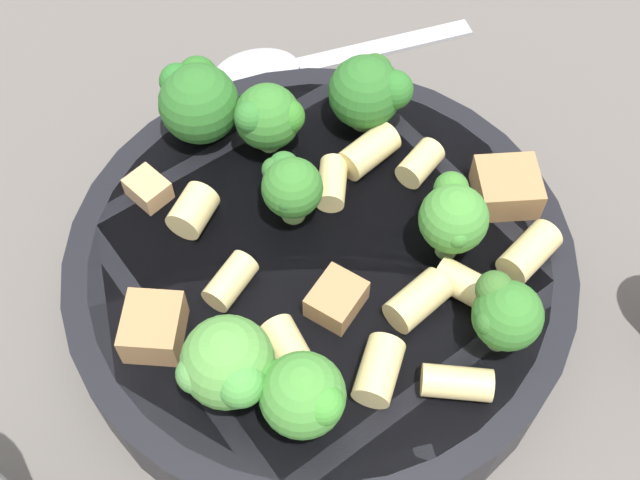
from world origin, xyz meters
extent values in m
plane|color=#5B5651|center=(0.00, 0.00, 0.00)|extent=(2.00, 2.00, 0.00)
cylinder|color=black|center=(0.00, 0.00, 0.02)|extent=(0.23, 0.23, 0.04)
cylinder|color=silver|center=(0.00, 0.00, 0.04)|extent=(0.20, 0.20, 0.01)
torus|color=black|center=(0.00, 0.00, 0.04)|extent=(0.22, 0.22, 0.00)
cylinder|color=#84AD60|center=(0.07, 0.01, 0.04)|extent=(0.01, 0.01, 0.01)
sphere|color=#387A2D|center=(0.07, 0.01, 0.06)|extent=(0.03, 0.03, 0.03)
sphere|color=#32742D|center=(0.06, 0.02, 0.07)|extent=(0.02, 0.02, 0.02)
sphere|color=#35752A|center=(0.06, 0.01, 0.06)|extent=(0.01, 0.01, 0.01)
sphere|color=#347C27|center=(0.06, 0.00, 0.06)|extent=(0.02, 0.02, 0.02)
cylinder|color=#84AD60|center=(0.02, 0.01, 0.04)|extent=(0.01, 0.01, 0.01)
sphere|color=#387A2D|center=(0.02, 0.01, 0.06)|extent=(0.03, 0.03, 0.03)
sphere|color=#33692C|center=(0.03, 0.01, 0.06)|extent=(0.01, 0.01, 0.01)
sphere|color=#306B2C|center=(0.02, 0.01, 0.06)|extent=(0.01, 0.01, 0.01)
sphere|color=#33722F|center=(0.03, 0.01, 0.06)|extent=(0.01, 0.01, 0.01)
cylinder|color=#9EC175|center=(-0.05, 0.05, 0.04)|extent=(0.01, 0.01, 0.01)
sphere|color=#569942|center=(-0.05, 0.05, 0.06)|extent=(0.04, 0.04, 0.04)
sphere|color=#4A9044|center=(-0.04, 0.05, 0.06)|extent=(0.01, 0.01, 0.01)
sphere|color=#4A9840|center=(-0.06, 0.05, 0.07)|extent=(0.02, 0.02, 0.02)
sphere|color=#519244|center=(-0.05, 0.06, 0.06)|extent=(0.02, 0.02, 0.02)
cylinder|color=#84AD60|center=(-0.01, -0.05, 0.05)|extent=(0.01, 0.01, 0.02)
sphere|color=#478E38|center=(-0.01, -0.05, 0.06)|extent=(0.03, 0.03, 0.03)
sphere|color=#428935|center=(-0.02, -0.05, 0.07)|extent=(0.01, 0.01, 0.01)
sphere|color=#40802F|center=(0.00, -0.06, 0.07)|extent=(0.02, 0.02, 0.02)
cylinder|color=#84AD60|center=(0.07, -0.04, 0.04)|extent=(0.01, 0.01, 0.01)
sphere|color=#2D6B28|center=(0.07, -0.04, 0.06)|extent=(0.04, 0.04, 0.04)
sphere|color=#2F6423|center=(0.08, -0.05, 0.06)|extent=(0.02, 0.02, 0.02)
sphere|color=#2D6F29|center=(0.06, -0.05, 0.06)|extent=(0.02, 0.02, 0.02)
cylinder|color=#93B766|center=(0.08, 0.04, 0.04)|extent=(0.01, 0.01, 0.01)
sphere|color=#2D6B28|center=(0.08, 0.04, 0.06)|extent=(0.04, 0.04, 0.04)
sphere|color=#2A7029|center=(0.09, 0.05, 0.07)|extent=(0.02, 0.02, 0.02)
sphere|color=#2C6D26|center=(0.09, 0.04, 0.06)|extent=(0.02, 0.02, 0.02)
cylinder|color=#9EC175|center=(-0.07, 0.02, 0.04)|extent=(0.01, 0.01, 0.01)
sphere|color=#478E38|center=(-0.07, 0.02, 0.06)|extent=(0.03, 0.03, 0.03)
sphere|color=#408F32|center=(-0.06, 0.03, 0.06)|extent=(0.02, 0.02, 0.02)
sphere|color=green|center=(-0.08, 0.02, 0.07)|extent=(0.02, 0.02, 0.02)
cylinder|color=#9EC175|center=(-0.06, -0.06, 0.05)|extent=(0.01, 0.01, 0.01)
sphere|color=#387A2D|center=(-0.06, -0.06, 0.06)|extent=(0.03, 0.03, 0.03)
sphere|color=#3A6B2A|center=(-0.05, -0.06, 0.07)|extent=(0.02, 0.02, 0.02)
sphere|color=#346E2B|center=(-0.06, -0.05, 0.06)|extent=(0.01, 0.01, 0.01)
cylinder|color=#E0C67F|center=(-0.01, 0.04, 0.04)|extent=(0.03, 0.03, 0.01)
cylinder|color=#E0C67F|center=(0.03, 0.05, 0.05)|extent=(0.03, 0.03, 0.02)
cylinder|color=#E0C67F|center=(0.03, -0.06, 0.05)|extent=(0.02, 0.03, 0.01)
cylinder|color=#E0C67F|center=(-0.08, -0.04, 0.04)|extent=(0.02, 0.03, 0.01)
cylinder|color=#E0C67F|center=(-0.04, -0.06, 0.05)|extent=(0.03, 0.03, 0.01)
cylinder|color=#E0C67F|center=(-0.03, -0.09, 0.05)|extent=(0.03, 0.03, 0.02)
cylinder|color=#E0C67F|center=(0.04, -0.03, 0.05)|extent=(0.03, 0.03, 0.02)
cylinder|color=#E0C67F|center=(-0.04, -0.03, 0.05)|extent=(0.03, 0.03, 0.02)
cylinder|color=#E0C67F|center=(-0.06, -0.01, 0.05)|extent=(0.03, 0.03, 0.02)
cylinder|color=#E0C67F|center=(-0.05, 0.03, 0.05)|extent=(0.03, 0.02, 0.02)
cylinder|color=#E0C67F|center=(0.03, -0.01, 0.04)|extent=(0.03, 0.02, 0.01)
cube|color=#A87A4C|center=(-0.03, 0.00, 0.04)|extent=(0.03, 0.03, 0.01)
cube|color=#A87A4C|center=(0.01, -0.09, 0.05)|extent=(0.03, 0.03, 0.02)
cube|color=#A87A4C|center=(-0.02, 0.08, 0.05)|extent=(0.03, 0.03, 0.02)
cube|color=tan|center=(0.05, 0.07, 0.04)|extent=(0.02, 0.02, 0.01)
cube|color=#B2B2B7|center=(0.15, -0.08, 0.00)|extent=(0.02, 0.11, 0.01)
ellipsoid|color=#B2B2B7|center=(0.15, 0.00, 0.01)|extent=(0.04, 0.05, 0.01)
camera|label=1|loc=(-0.18, 0.05, 0.34)|focal=45.00mm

